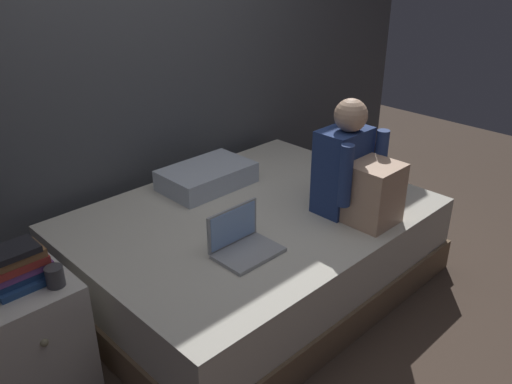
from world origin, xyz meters
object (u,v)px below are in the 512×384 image
at_px(nightstand, 27,341).
at_px(pillow, 207,176).
at_px(bed, 252,249).
at_px(person_sitting, 355,173).
at_px(mug, 55,276).
at_px(laptop, 242,242).
at_px(book_stack, 18,266).

height_order(nightstand, pillow, pillow).
relative_size(bed, person_sitting, 3.05).
distance_m(pillow, mug, 1.31).
relative_size(laptop, book_stack, 1.33).
bearing_deg(mug, bed, 1.65).
bearing_deg(nightstand, laptop, -20.02).
bearing_deg(person_sitting, nightstand, 163.59).
bearing_deg(mug, book_stack, 131.79).
bearing_deg(person_sitting, mug, 166.39).
relative_size(laptop, pillow, 0.57).
height_order(bed, pillow, pillow).
distance_m(bed, nightstand, 1.30).
bearing_deg(bed, laptop, -140.65).
distance_m(person_sitting, book_stack, 1.73).
distance_m(bed, laptop, 0.52).
relative_size(nightstand, book_stack, 2.42).
height_order(laptop, book_stack, book_stack).
relative_size(bed, book_stack, 8.30).
xyz_separation_m(nightstand, mug, (0.13, -0.12, 0.34)).
xyz_separation_m(person_sitting, pillow, (-0.35, 0.86, -0.19)).
height_order(person_sitting, laptop, person_sitting).
bearing_deg(person_sitting, bed, 133.44).
bearing_deg(pillow, person_sitting, -68.12).
bearing_deg(bed, mug, -178.35).
distance_m(laptop, pillow, 0.81).
bearing_deg(person_sitting, laptop, 168.72).
bearing_deg(book_stack, person_sitting, -16.42).
distance_m(pillow, book_stack, 1.37).
height_order(person_sitting, pillow, person_sitting).
xyz_separation_m(laptop, mug, (-0.84, 0.23, 0.09)).
relative_size(person_sitting, book_stack, 2.72).
bearing_deg(book_stack, pillow, 15.84).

